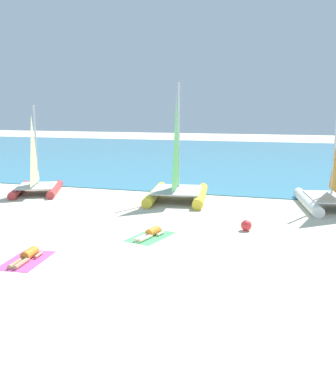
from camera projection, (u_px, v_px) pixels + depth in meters
The scene contains 10 objects.
ground_plane at pixel (195, 195), 23.20m from camera, with size 120.00×120.00×0.00m, color beige.
ocean_water at pixel (240, 156), 42.29m from camera, with size 120.00×40.00×0.05m, color teal.
sailboat_yellow at pixel (177, 183), 21.80m from camera, with size 3.55×4.96×5.98m.
sailboat_white at pixel (335, 190), 20.00m from camera, with size 3.72×5.08×6.06m.
sailboat_red at pixel (36, 181), 23.57m from camera, with size 3.68×4.39×4.89m.
towel_left at pixel (27, 260), 13.21m from camera, with size 1.10×1.90×0.01m, color #D84C99.
sunbather_left at pixel (27, 256), 13.25m from camera, with size 0.58×1.57×0.30m.
towel_right at pixel (150, 237), 15.65m from camera, with size 1.10×1.90×0.01m, color #4CB266.
sunbather_right at pixel (151, 233), 15.69m from camera, with size 0.78×1.55×0.30m.
beach_ball at pixel (246, 225), 16.42m from camera, with size 0.42×0.42×0.42m, color red.
Camera 1 is at (4.93, -12.24, 4.64)m, focal length 39.59 mm.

